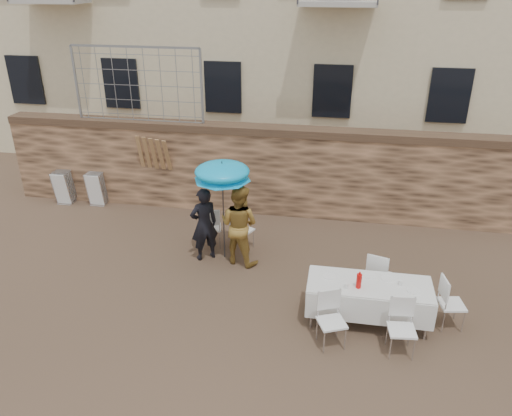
% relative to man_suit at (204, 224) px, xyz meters
% --- Properties ---
extents(ground, '(80.00, 80.00, 0.00)m').
position_rel_man_suit_xyz_m(ground, '(0.75, -2.45, -0.81)').
color(ground, brown).
rests_on(ground, ground).
extents(stone_wall, '(13.00, 0.50, 2.20)m').
position_rel_man_suit_xyz_m(stone_wall, '(0.75, 2.55, 0.29)').
color(stone_wall, brown).
rests_on(stone_wall, ground).
extents(chain_link_fence, '(3.20, 0.06, 1.80)m').
position_rel_man_suit_xyz_m(chain_link_fence, '(-2.25, 2.55, 2.29)').
color(chain_link_fence, gray).
rests_on(chain_link_fence, stone_wall).
extents(man_suit, '(0.71, 0.66, 1.62)m').
position_rel_man_suit_xyz_m(man_suit, '(0.00, 0.00, 0.00)').
color(man_suit, black).
rests_on(man_suit, ground).
extents(woman_dress, '(1.01, 0.89, 1.74)m').
position_rel_man_suit_xyz_m(woman_dress, '(0.75, 0.00, 0.06)').
color(woman_dress, gold).
rests_on(woman_dress, ground).
extents(umbrella, '(1.16, 1.16, 2.03)m').
position_rel_man_suit_xyz_m(umbrella, '(0.40, 0.10, 1.10)').
color(umbrella, '#3F3F44').
rests_on(umbrella, ground).
extents(couple_chair_left, '(0.59, 0.59, 0.96)m').
position_rel_man_suit_xyz_m(couple_chair_left, '(-0.00, 0.55, -0.33)').
color(couple_chair_left, white).
rests_on(couple_chair_left, ground).
extents(couple_chair_right, '(0.64, 0.64, 0.96)m').
position_rel_man_suit_xyz_m(couple_chair_right, '(0.70, 0.55, -0.33)').
color(couple_chair_right, white).
rests_on(couple_chair_right, ground).
extents(banquet_table, '(2.10, 0.85, 0.78)m').
position_rel_man_suit_xyz_m(banquet_table, '(3.36, -1.59, -0.08)').
color(banquet_table, white).
rests_on(banquet_table, ground).
extents(soda_bottle, '(0.09, 0.09, 0.26)m').
position_rel_man_suit_xyz_m(soda_bottle, '(3.16, -1.74, 0.09)').
color(soda_bottle, red).
rests_on(soda_bottle, banquet_table).
extents(table_chair_front_left, '(0.63, 0.63, 0.96)m').
position_rel_man_suit_xyz_m(table_chair_front_left, '(2.76, -2.34, -0.33)').
color(table_chair_front_left, white).
rests_on(table_chair_front_left, ground).
extents(table_chair_front_right, '(0.53, 0.53, 0.96)m').
position_rel_man_suit_xyz_m(table_chair_front_right, '(3.86, -2.34, -0.33)').
color(table_chair_front_right, white).
rests_on(table_chair_front_right, ground).
extents(table_chair_back, '(0.60, 0.60, 0.96)m').
position_rel_man_suit_xyz_m(table_chair_back, '(3.56, -0.79, -0.33)').
color(table_chair_back, white).
rests_on(table_chair_back, ground).
extents(table_chair_side, '(0.56, 0.56, 0.96)m').
position_rel_man_suit_xyz_m(table_chair_side, '(4.76, -1.49, -0.33)').
color(table_chair_side, white).
rests_on(table_chair_side, ground).
extents(chair_stack_left, '(0.46, 0.47, 0.92)m').
position_rel_man_suit_xyz_m(chair_stack_left, '(-4.41, 2.27, -0.35)').
color(chair_stack_left, white).
rests_on(chair_stack_left, ground).
extents(chair_stack_right, '(0.46, 0.40, 0.92)m').
position_rel_man_suit_xyz_m(chair_stack_right, '(-3.51, 2.27, -0.35)').
color(chair_stack_right, white).
rests_on(chair_stack_right, ground).
extents(wood_planks, '(0.70, 0.20, 2.00)m').
position_rel_man_suit_xyz_m(wood_planks, '(-1.91, 2.34, 0.19)').
color(wood_planks, '#A37749').
rests_on(wood_planks, ground).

